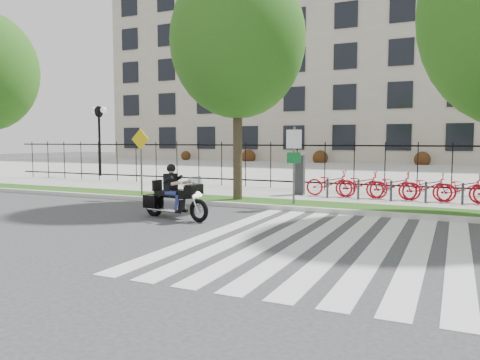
% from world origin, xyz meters
% --- Properties ---
extents(ground, '(120.00, 120.00, 0.00)m').
position_xyz_m(ground, '(0.00, 0.00, 0.00)').
color(ground, '#313134').
rests_on(ground, ground).
extents(curb, '(60.00, 0.20, 0.15)m').
position_xyz_m(curb, '(0.00, 4.10, 0.07)').
color(curb, beige).
rests_on(curb, ground).
extents(grass_verge, '(60.00, 1.50, 0.15)m').
position_xyz_m(grass_verge, '(0.00, 4.95, 0.07)').
color(grass_verge, '#1A4812').
rests_on(grass_verge, ground).
extents(sidewalk, '(60.00, 3.50, 0.15)m').
position_xyz_m(sidewalk, '(0.00, 7.45, 0.07)').
color(sidewalk, '#A29E97').
rests_on(sidewalk, ground).
extents(plaza, '(80.00, 34.00, 0.10)m').
position_xyz_m(plaza, '(0.00, 25.00, 0.05)').
color(plaza, '#A29E97').
rests_on(plaza, ground).
extents(crosswalk_stripes, '(5.70, 8.00, 0.01)m').
position_xyz_m(crosswalk_stripes, '(4.83, 0.00, 0.01)').
color(crosswalk_stripes, silver).
rests_on(crosswalk_stripes, ground).
extents(iron_fence, '(30.00, 0.06, 2.00)m').
position_xyz_m(iron_fence, '(0.00, 9.20, 1.15)').
color(iron_fence, black).
rests_on(iron_fence, sidewalk).
extents(office_building, '(60.00, 21.90, 20.15)m').
position_xyz_m(office_building, '(0.00, 44.92, 9.97)').
color(office_building, '#A69986').
rests_on(office_building, ground).
extents(lamp_post_left, '(1.06, 0.70, 4.25)m').
position_xyz_m(lamp_post_left, '(-12.00, 12.00, 3.21)').
color(lamp_post_left, black).
rests_on(lamp_post_left, ground).
extents(street_tree_1, '(4.64, 4.64, 8.14)m').
position_xyz_m(street_tree_1, '(0.41, 4.95, 5.61)').
color(street_tree_1, '#35281D').
rests_on(street_tree_1, grass_verge).
extents(bike_share_station, '(8.90, 0.86, 1.50)m').
position_xyz_m(bike_share_station, '(6.38, 7.20, 0.64)').
color(bike_share_station, '#2D2D33').
rests_on(bike_share_station, sidewalk).
extents(sign_pole_regulatory, '(0.50, 0.09, 2.50)m').
position_xyz_m(sign_pole_regulatory, '(2.58, 4.58, 1.74)').
color(sign_pole_regulatory, '#59595B').
rests_on(sign_pole_regulatory, grass_verge).
extents(sign_pole_warning, '(0.78, 0.09, 2.49)m').
position_xyz_m(sign_pole_warning, '(-3.44, 4.58, 1.74)').
color(sign_pole_warning, '#59595B').
rests_on(sign_pole_warning, grass_verge).
extents(motorcycle_rider, '(2.39, 0.97, 1.86)m').
position_xyz_m(motorcycle_rider, '(0.18, 1.27, 0.62)').
color(motorcycle_rider, black).
rests_on(motorcycle_rider, ground).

